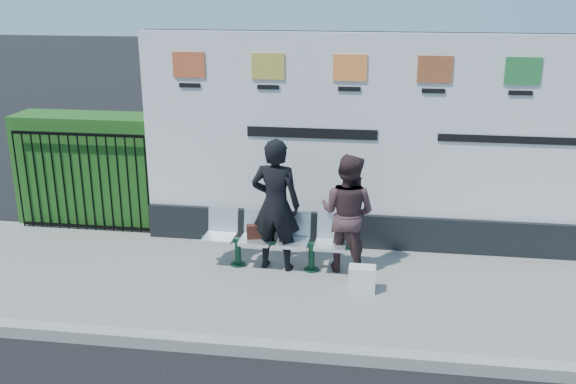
% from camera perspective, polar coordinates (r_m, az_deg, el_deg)
% --- Properties ---
extents(pavement, '(14.00, 3.00, 0.12)m').
position_cam_1_polar(pavement, '(8.19, 8.74, -8.82)').
color(pavement, gray).
rests_on(pavement, ground).
extents(kerb, '(14.00, 0.18, 0.14)m').
position_cam_1_polar(kerb, '(6.88, 8.76, -14.41)').
color(kerb, gray).
rests_on(kerb, ground).
extents(billboard, '(8.00, 0.30, 3.00)m').
position_cam_1_polar(billboard, '(8.99, 12.33, 2.74)').
color(billboard, black).
rests_on(billboard, pavement).
extents(hedge, '(2.35, 0.70, 1.70)m').
position_cam_1_polar(hedge, '(10.49, -16.86, 2.03)').
color(hedge, '#1E5018').
rests_on(hedge, pavement).
extents(railing, '(2.05, 0.06, 1.54)m').
position_cam_1_polar(railing, '(10.12, -17.86, 0.88)').
color(railing, black).
rests_on(railing, pavement).
extents(bench, '(1.91, 0.55, 0.41)m').
position_cam_1_polar(bench, '(8.54, -1.22, -5.48)').
color(bench, silver).
rests_on(bench, pavement).
extents(woman_left, '(0.69, 0.49, 1.77)m').
position_cam_1_polar(woman_left, '(8.29, -1.10, -1.17)').
color(woman_left, black).
rests_on(woman_left, pavement).
extents(woman_right, '(0.93, 0.84, 1.57)m').
position_cam_1_polar(woman_right, '(8.32, 5.31, -1.88)').
color(woman_right, '#3C2729').
rests_on(woman_right, pavement).
extents(handbag_brown, '(0.26, 0.16, 0.19)m').
position_cam_1_polar(handbag_brown, '(8.47, -2.89, -3.53)').
color(handbag_brown, black).
rests_on(handbag_brown, bench).
extents(carrier_bag_white, '(0.33, 0.20, 0.33)m').
position_cam_1_polar(carrier_bag_white, '(7.98, 6.59, -7.69)').
color(carrier_bag_white, silver).
rests_on(carrier_bag_white, pavement).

